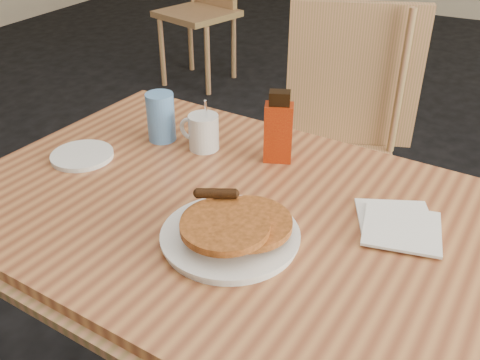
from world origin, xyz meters
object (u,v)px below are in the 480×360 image
Objects in this scene: coffee_mug at (203,131)px; blue_tumbler at (161,117)px; pancake_plate at (231,230)px; main_table at (233,221)px; syrup_bottle at (278,129)px; chair_main_far at (339,129)px.

blue_tumbler is (-0.12, -0.01, 0.02)m from coffee_mug.
coffee_mug is at bearing 129.09° from pancake_plate.
main_table is 7.28× the size of syrup_bottle.
syrup_bottle is at bearing 7.24° from blue_tumbler.
pancake_plate is 2.13× the size of blue_tumbler.
chair_main_far reaches higher than blue_tumbler.
chair_main_far reaches higher than syrup_bottle.
chair_main_far is at bearing 77.80° from coffee_mug.
pancake_plate is at bearing -63.65° from main_table.
syrup_bottle is at bearing 99.19° from pancake_plate.
chair_main_far reaches higher than pancake_plate.
blue_tumbler is (-0.32, -0.04, -0.02)m from syrup_bottle.
main_table is 4.79× the size of pancake_plate.
chair_main_far reaches higher than main_table.
chair_main_far is 0.91m from pancake_plate.
chair_main_far is (-0.01, 0.78, -0.11)m from main_table.
coffee_mug reaches higher than blue_tumbler.
blue_tumbler is (-0.31, -0.59, 0.21)m from chair_main_far.
coffee_mug is at bearing 167.82° from syrup_bottle.
coffee_mug reaches higher than main_table.
blue_tumbler is at bearing -170.84° from coffee_mug.
main_table is 0.39m from blue_tumbler.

